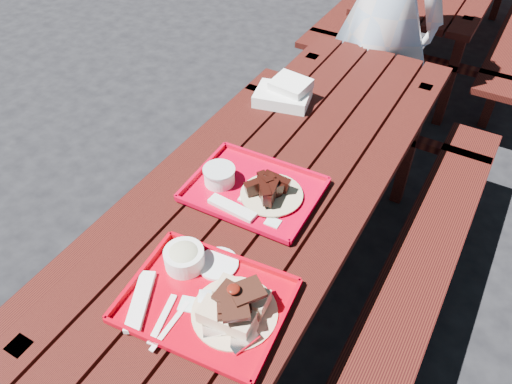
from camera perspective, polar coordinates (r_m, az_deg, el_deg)
ground at (r=2.46m, az=1.78°, el=-11.93°), size 60.00×60.00×0.00m
picnic_table_near at (r=2.02m, az=2.12°, el=-2.83°), size 1.41×2.40×0.75m
near_tray at (r=1.52m, az=-5.39°, el=-11.20°), size 0.51×0.42×0.15m
far_tray at (r=1.83m, az=-0.56°, el=0.39°), size 0.48×0.38×0.08m
white_cloth at (r=2.31m, az=3.32°, el=11.19°), size 0.28×0.23×0.10m
person at (r=2.93m, az=14.54°, el=19.67°), size 0.74×0.57×1.81m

